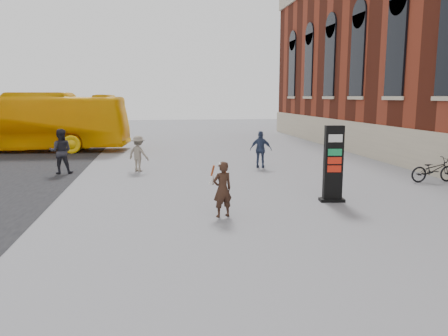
{
  "coord_description": "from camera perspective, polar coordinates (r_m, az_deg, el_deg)",
  "views": [
    {
      "loc": [
        -1.79,
        -11.67,
        3.23
      ],
      "look_at": [
        0.13,
        0.7,
        1.18
      ],
      "focal_mm": 35.0,
      "sensor_mm": 36.0,
      "label": 1
    }
  ],
  "objects": [
    {
      "name": "bike_6",
      "position": [
        18.42,
        25.67,
        -0.2
      ],
      "size": [
        1.82,
        0.66,
        0.95
      ],
      "primitive_type": "imported",
      "rotation": [
        0.0,
        0.0,
        1.59
      ],
      "color": "black",
      "rests_on": "ground"
    },
    {
      "name": "woman",
      "position": [
        11.77,
        -0.23,
        -2.7
      ],
      "size": [
        0.69,
        0.65,
        1.52
      ],
      "rotation": [
        0.0,
        0.0,
        3.45
      ],
      "color": "#311D14",
      "rests_on": "ground"
    },
    {
      "name": "pedestrian_c",
      "position": [
        19.97,
        4.83,
        2.42
      ],
      "size": [
        1.06,
        0.69,
        1.68
      ],
      "primitive_type": "imported",
      "rotation": [
        0.0,
        0.0,
        2.83
      ],
      "color": "navy",
      "rests_on": "ground"
    },
    {
      "name": "ground",
      "position": [
        12.24,
        -0.08,
        -5.98
      ],
      "size": [
        100.0,
        100.0,
        0.0
      ],
      "primitive_type": "plane",
      "color": "#9E9EA3"
    },
    {
      "name": "pedestrian_a",
      "position": [
        19.61,
        -20.54,
        2.05
      ],
      "size": [
        0.94,
        0.74,
        1.89
      ],
      "primitive_type": "imported",
      "rotation": [
        0.0,
        0.0,
        3.16
      ],
      "color": "#26262D",
      "rests_on": "ground"
    },
    {
      "name": "info_pylon",
      "position": [
        13.83,
        14.07,
        0.52
      ],
      "size": [
        0.79,
        0.46,
        2.36
      ],
      "rotation": [
        0.0,
        0.0,
        -0.12
      ],
      "color": "black",
      "rests_on": "ground"
    },
    {
      "name": "bus",
      "position": [
        28.65,
        -25.02,
        5.46
      ],
      "size": [
        12.65,
        4.11,
        3.46
      ],
      "primitive_type": "imported",
      "rotation": [
        0.0,
        0.0,
        1.47
      ],
      "color": "#FFBC06",
      "rests_on": "road"
    },
    {
      "name": "pedestrian_b",
      "position": [
        19.29,
        -11.11,
        1.85
      ],
      "size": [
        1.15,
        1.06,
        1.56
      ],
      "primitive_type": "imported",
      "rotation": [
        0.0,
        0.0,
        2.51
      ],
      "color": "gray",
      "rests_on": "ground"
    }
  ]
}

